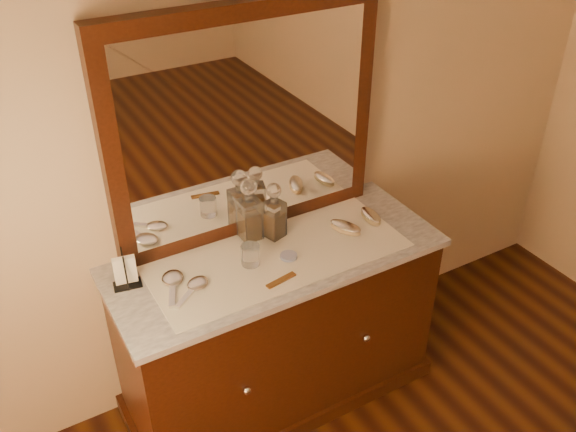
% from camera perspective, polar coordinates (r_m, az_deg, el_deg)
% --- Properties ---
extents(dresser_cabinet, '(1.40, 0.55, 0.82)m').
position_cam_1_polar(dresser_cabinet, '(2.93, -0.99, -10.39)').
color(dresser_cabinet, black).
rests_on(dresser_cabinet, floor).
extents(dresser_plinth, '(1.46, 0.59, 0.08)m').
position_cam_1_polar(dresser_plinth, '(3.20, -0.93, -15.18)').
color(dresser_plinth, black).
rests_on(dresser_plinth, floor).
extents(knob_left, '(0.04, 0.04, 0.04)m').
position_cam_1_polar(knob_left, '(2.63, -3.79, -15.69)').
color(knob_left, silver).
rests_on(knob_left, dresser_cabinet).
extents(knob_right, '(0.04, 0.04, 0.04)m').
position_cam_1_polar(knob_right, '(2.86, 7.22, -11.06)').
color(knob_right, silver).
rests_on(knob_right, dresser_cabinet).
extents(marble_top, '(1.44, 0.59, 0.03)m').
position_cam_1_polar(marble_top, '(2.66, -1.08, -3.75)').
color(marble_top, silver).
rests_on(marble_top, dresser_cabinet).
extents(mirror_frame, '(1.20, 0.08, 1.00)m').
position_cam_1_polar(mirror_frame, '(2.58, -3.87, 8.32)').
color(mirror_frame, black).
rests_on(mirror_frame, marble_top).
extents(mirror_glass, '(1.06, 0.01, 0.86)m').
position_cam_1_polar(mirror_glass, '(2.55, -3.52, 8.05)').
color(mirror_glass, white).
rests_on(mirror_glass, marble_top).
extents(lace_runner, '(1.10, 0.45, 0.00)m').
position_cam_1_polar(lace_runner, '(2.63, -0.87, -3.68)').
color(lace_runner, white).
rests_on(lace_runner, marble_top).
extents(pin_dish, '(0.08, 0.08, 0.01)m').
position_cam_1_polar(pin_dish, '(2.62, 0.06, -3.70)').
color(pin_dish, white).
rests_on(pin_dish, lace_runner).
extents(comb, '(0.14, 0.05, 0.01)m').
position_cam_1_polar(comb, '(2.50, -0.64, -5.92)').
color(comb, brown).
rests_on(comb, lace_runner).
extents(napkin_rack, '(0.12, 0.08, 0.16)m').
position_cam_1_polar(napkin_rack, '(2.52, -14.71, -5.02)').
color(napkin_rack, black).
rests_on(napkin_rack, marble_top).
extents(decanter_left, '(0.09, 0.09, 0.29)m').
position_cam_1_polar(decanter_left, '(2.68, -3.54, 0.03)').
color(decanter_left, '#8C5314').
rests_on(decanter_left, lace_runner).
extents(decanter_right, '(0.10, 0.10, 0.26)m').
position_cam_1_polar(decanter_right, '(2.70, -1.28, -0.01)').
color(decanter_right, '#8C5314').
rests_on(decanter_right, lace_runner).
extents(brush_near, '(0.12, 0.17, 0.04)m').
position_cam_1_polar(brush_near, '(2.78, 5.30, -1.05)').
color(brush_near, tan).
rests_on(brush_near, lace_runner).
extents(brush_far, '(0.08, 0.15, 0.04)m').
position_cam_1_polar(brush_far, '(2.87, 7.62, -0.02)').
color(brush_far, tan).
rests_on(brush_far, lace_runner).
extents(hand_mirror_outer, '(0.14, 0.23, 0.02)m').
position_cam_1_polar(hand_mirror_outer, '(2.52, -10.55, -5.91)').
color(hand_mirror_outer, silver).
rests_on(hand_mirror_outer, lace_runner).
extents(hand_mirror_inner, '(0.19, 0.16, 0.02)m').
position_cam_1_polar(hand_mirror_inner, '(2.49, -8.49, -6.36)').
color(hand_mirror_inner, silver).
rests_on(hand_mirror_inner, lace_runner).
extents(tumblers, '(0.08, 0.08, 0.09)m').
position_cam_1_polar(tumblers, '(2.57, -3.47, -3.58)').
color(tumblers, white).
rests_on(tumblers, lace_runner).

